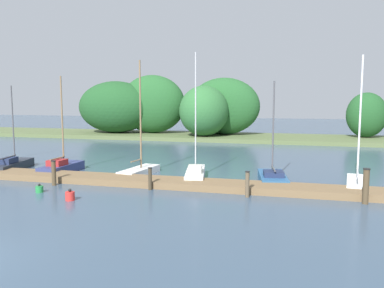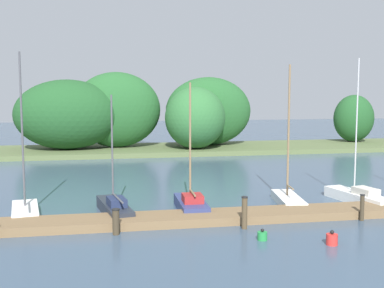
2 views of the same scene
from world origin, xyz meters
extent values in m
cube|color=brown|center=(0.00, 10.96, 0.17)|extent=(28.37, 1.80, 0.35)
cube|color=#56663D|center=(0.00, 34.78, 0.20)|extent=(67.87, 8.00, 0.40)
ellipsoid|color=#2D6633|center=(-0.23, 33.31, 3.08)|extent=(5.25, 5.51, 5.37)
ellipsoid|color=#1E4C23|center=(16.34, 36.19, 2.72)|extent=(4.02, 3.35, 4.64)
ellipsoid|color=#235628|center=(-6.90, 35.59, 3.74)|extent=(7.81, 4.49, 6.69)
ellipsoid|color=#1E4C23|center=(1.64, 36.35, 2.95)|extent=(6.25, 3.43, 5.09)
ellipsoid|color=#235628|center=(1.50, 35.72, 3.54)|extent=(7.98, 4.24, 6.29)
ellipsoid|color=#1E4C23|center=(-11.12, 34.75, 3.40)|extent=(9.00, 5.96, 5.99)
cube|color=#232833|center=(-7.74, 12.72, 0.26)|extent=(1.59, 3.92, 0.53)
cube|color=#232833|center=(-8.04, 14.41, 0.24)|extent=(0.67, 1.03, 0.45)
cube|color=#1E2847|center=(-7.66, 12.25, 0.70)|extent=(0.89, 1.25, 0.34)
cylinder|color=#4C4C51|center=(-7.79, 13.00, 2.89)|extent=(0.08, 0.08, 4.73)
cylinder|color=#4C4C51|center=(-7.63, 12.09, 0.91)|extent=(0.44, 2.03, 0.08)
cube|color=navy|center=(-4.32, 12.76, 0.26)|extent=(1.21, 3.39, 0.53)
cube|color=navy|center=(-4.30, 14.28, 0.24)|extent=(0.65, 0.85, 0.45)
cube|color=maroon|center=(-4.33, 12.34, 0.70)|extent=(0.88, 1.03, 0.34)
cylinder|color=#7F6647|center=(-4.32, 13.02, 3.16)|extent=(0.10, 0.10, 5.27)
cylinder|color=#7F6647|center=(-4.33, 12.38, 0.95)|extent=(0.11, 1.40, 0.08)
cube|color=white|center=(0.50, 13.24, 0.21)|extent=(1.49, 3.45, 0.42)
cube|color=white|center=(0.72, 14.72, 0.19)|extent=(0.67, 0.91, 0.35)
cylinder|color=#7F6647|center=(0.54, 13.48, 3.54)|extent=(0.10, 0.10, 6.24)
cylinder|color=#7F6647|center=(0.46, 12.95, 0.92)|extent=(0.25, 1.20, 0.07)
cube|color=white|center=(3.96, 12.94, 0.25)|extent=(1.76, 4.12, 0.51)
cube|color=white|center=(3.60, 14.71, 0.23)|extent=(0.73, 1.09, 0.43)
cube|color=beige|center=(4.06, 12.45, 0.67)|extent=(0.96, 1.32, 0.33)
cylinder|color=#B7B7BC|center=(3.90, 13.24, 3.74)|extent=(0.07, 0.07, 6.47)
cube|color=#285684|center=(8.17, 13.25, 0.21)|extent=(1.89, 3.70, 0.42)
cube|color=#285684|center=(7.93, 14.82, 0.19)|extent=(0.88, 0.99, 0.35)
cube|color=#1E2847|center=(8.24, 12.81, 0.55)|extent=(1.18, 1.20, 0.27)
cylinder|color=#4C4C51|center=(8.13, 13.51, 2.91)|extent=(0.09, 0.09, 4.98)
cylinder|color=#4C4C51|center=(8.23, 12.86, 0.81)|extent=(0.31, 1.46, 0.09)
cube|color=white|center=(12.35, 12.88, 0.20)|extent=(1.40, 3.72, 0.41)
cube|color=white|center=(12.56, 14.50, 0.18)|extent=(0.63, 0.97, 0.35)
cylinder|color=silver|center=(12.39, 13.15, 3.51)|extent=(0.10, 0.10, 6.20)
cylinder|color=silver|center=(12.28, 12.27, 0.90)|extent=(0.32, 1.97, 0.08)
cylinder|color=#4C3D28|center=(-2.75, 9.63, 0.63)|extent=(0.22, 0.22, 1.26)
cylinder|color=black|center=(-2.75, 9.63, 1.28)|extent=(0.26, 0.26, 0.04)
cylinder|color=#3D3323|center=(2.44, 9.91, 0.54)|extent=(0.17, 0.17, 1.08)
cylinder|color=black|center=(2.44, 9.91, 1.10)|extent=(0.20, 0.20, 0.04)
cylinder|color=brown|center=(7.24, 9.68, 0.58)|extent=(0.18, 0.18, 1.16)
cylinder|color=black|center=(7.24, 9.68, 1.18)|extent=(0.21, 0.21, 0.04)
cylinder|color=#4C3D28|center=(12.27, 9.79, 0.75)|extent=(0.26, 0.26, 1.50)
cylinder|color=black|center=(12.27, 9.79, 1.52)|extent=(0.30, 0.30, 0.04)
cylinder|color=red|center=(-0.29, 7.11, 0.19)|extent=(0.41, 0.41, 0.39)
sphere|color=black|center=(-0.29, 7.11, 0.46)|extent=(0.14, 0.14, 0.14)
cylinder|color=#23843D|center=(-2.53, 8.08, 0.15)|extent=(0.36, 0.36, 0.31)
sphere|color=black|center=(-2.53, 8.08, 0.37)|extent=(0.13, 0.13, 0.13)
camera|label=1|loc=(9.29, -8.21, 4.54)|focal=37.33mm
camera|label=2|loc=(-8.21, -8.55, 5.42)|focal=45.84mm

